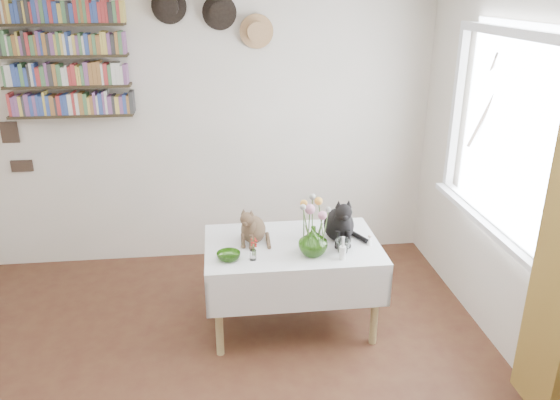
{
  "coord_description": "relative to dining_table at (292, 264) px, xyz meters",
  "views": [
    {
      "loc": [
        0.1,
        -2.49,
        2.4
      ],
      "look_at": [
        0.49,
        0.92,
        1.05
      ],
      "focal_mm": 35.0,
      "sensor_mm": 36.0,
      "label": 1
    }
  ],
  "objects": [
    {
      "name": "dining_table",
      "position": [
        0.0,
        0.0,
        0.0
      ],
      "size": [
        1.25,
        0.81,
        0.67
      ],
      "color": "white",
      "rests_on": "room"
    },
    {
      "name": "wall_art_plaques",
      "position": [
        -2.22,
        1.21,
        0.62
      ],
      "size": [
        0.21,
        0.02,
        0.44
      ],
      "color": "#38281E",
      "rests_on": "room"
    },
    {
      "name": "bookshelf_unit",
      "position": [
        -1.69,
        1.14,
        1.34
      ],
      "size": [
        1.0,
        0.16,
        0.91
      ],
      "color": "#2E2516",
      "rests_on": "room"
    },
    {
      "name": "wall_hats",
      "position": [
        -0.48,
        1.17,
        1.66
      ],
      "size": [
        0.98,
        0.09,
        0.48
      ],
      "color": "black",
      "rests_on": "room"
    },
    {
      "name": "room",
      "position": [
        -0.59,
        -1.02,
        0.74
      ],
      "size": [
        4.08,
        4.58,
        2.58
      ],
      "color": "brown",
      "rests_on": "ground"
    },
    {
      "name": "drinking_glass",
      "position": [
        0.33,
        -0.18,
        0.22
      ],
      "size": [
        0.11,
        0.11,
        0.1
      ],
      "primitive_type": "imported",
      "rotation": [
        0.0,
        0.0,
        0.05
      ],
      "color": "white",
      "rests_on": "dining_table"
    },
    {
      "name": "window",
      "position": [
        1.37,
        -0.22,
        0.89
      ],
      "size": [
        0.12,
        1.52,
        1.32
      ],
      "color": "white",
      "rests_on": "room"
    },
    {
      "name": "flower_bouquet",
      "position": [
        0.12,
        -0.18,
        0.5
      ],
      "size": [
        0.17,
        0.13,
        0.39
      ],
      "color": "#4C7233",
      "rests_on": "flower_vase"
    },
    {
      "name": "black_cat",
      "position": [
        0.35,
        0.03,
        0.34
      ],
      "size": [
        0.24,
        0.3,
        0.36
      ],
      "primitive_type": null,
      "rotation": [
        0.0,
        0.0,
        0.0
      ],
      "color": "black",
      "rests_on": "dining_table"
    },
    {
      "name": "candlestick",
      "position": [
        0.31,
        -0.28,
        0.22
      ],
      "size": [
        0.05,
        0.05,
        0.17
      ],
      "color": "white",
      "rests_on": "dining_table"
    },
    {
      "name": "tabby_cat",
      "position": [
        -0.27,
        0.07,
        0.31
      ],
      "size": [
        0.29,
        0.31,
        0.3
      ],
      "primitive_type": null,
      "rotation": [
        0.0,
        0.0,
        -0.46
      ],
      "color": "brown",
      "rests_on": "dining_table"
    },
    {
      "name": "porcelain_figurine",
      "position": [
        0.55,
        -0.09,
        0.2
      ],
      "size": [
        0.04,
        0.04,
        0.08
      ],
      "color": "white",
      "rests_on": "dining_table"
    },
    {
      "name": "berry_jar",
      "position": [
        -0.3,
        -0.22,
        0.24
      ],
      "size": [
        0.04,
        0.04,
        0.18
      ],
      "color": "white",
      "rests_on": "dining_table"
    },
    {
      "name": "flower_vase",
      "position": [
        0.12,
        -0.19,
        0.27
      ],
      "size": [
        0.24,
        0.24,
        0.21
      ],
      "primitive_type": "imported",
      "rotation": [
        0.0,
        0.0,
        -0.19
      ],
      "color": "#65AB37",
      "rests_on": "dining_table"
    },
    {
      "name": "green_bowl",
      "position": [
        -0.46,
        -0.2,
        0.19
      ],
      "size": [
        0.18,
        0.18,
        0.05
      ],
      "primitive_type": "imported",
      "rotation": [
        0.0,
        0.0,
        0.08
      ],
      "color": "#65AB37",
      "rests_on": "dining_table"
    }
  ]
}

